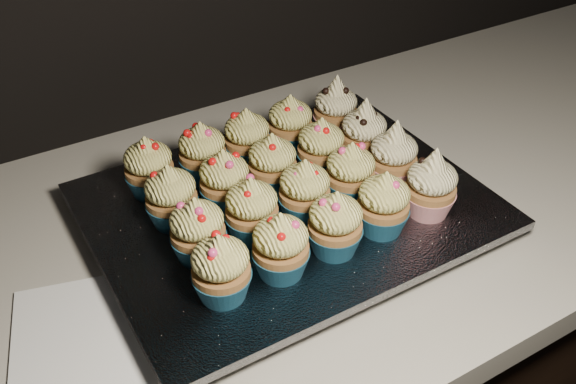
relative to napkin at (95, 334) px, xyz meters
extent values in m
cube|color=black|center=(0.47, 0.08, -0.47)|extent=(2.40, 0.60, 0.86)
cube|color=beige|center=(0.47, 0.08, -0.02)|extent=(2.44, 0.64, 0.04)
cube|color=white|center=(0.00, 0.00, 0.00)|extent=(0.21, 0.21, 0.00)
cube|color=black|center=(0.27, 0.05, 0.01)|extent=(0.44, 0.34, 0.02)
cube|color=silver|center=(0.27, 0.05, 0.03)|extent=(0.48, 0.37, 0.01)
cone|color=#185271|center=(0.13, -0.05, 0.05)|extent=(0.06, 0.06, 0.03)
ellipsoid|color=#F9EE7D|center=(0.13, -0.05, 0.09)|extent=(0.06, 0.06, 0.04)
cone|color=#F9EE7D|center=(0.13, -0.05, 0.11)|extent=(0.03, 0.03, 0.02)
cone|color=#185271|center=(0.20, -0.05, 0.05)|extent=(0.06, 0.06, 0.03)
ellipsoid|color=#F9EE7D|center=(0.20, -0.05, 0.09)|extent=(0.06, 0.06, 0.04)
cone|color=#F9EE7D|center=(0.20, -0.05, 0.11)|extent=(0.03, 0.03, 0.02)
cone|color=#185271|center=(0.27, -0.05, 0.05)|extent=(0.06, 0.06, 0.03)
ellipsoid|color=#F9EE7D|center=(0.27, -0.05, 0.09)|extent=(0.06, 0.06, 0.04)
cone|color=#F9EE7D|center=(0.27, -0.05, 0.11)|extent=(0.03, 0.03, 0.02)
cone|color=#185271|center=(0.34, -0.05, 0.05)|extent=(0.06, 0.06, 0.03)
ellipsoid|color=#F9EE7D|center=(0.34, -0.05, 0.09)|extent=(0.06, 0.06, 0.04)
cone|color=#F9EE7D|center=(0.34, -0.05, 0.11)|extent=(0.03, 0.03, 0.02)
cone|color=#AC1726|center=(0.41, -0.05, 0.05)|extent=(0.06, 0.06, 0.03)
ellipsoid|color=#FFF1B3|center=(0.41, -0.05, 0.09)|extent=(0.06, 0.06, 0.04)
cone|color=#FFF1B3|center=(0.41, -0.05, 0.11)|extent=(0.03, 0.03, 0.03)
cone|color=#185271|center=(0.13, 0.02, 0.05)|extent=(0.06, 0.06, 0.03)
ellipsoid|color=#F9EE7D|center=(0.13, 0.02, 0.09)|extent=(0.06, 0.06, 0.04)
cone|color=#F9EE7D|center=(0.13, 0.02, 0.11)|extent=(0.03, 0.03, 0.02)
cone|color=#185271|center=(0.20, 0.02, 0.05)|extent=(0.06, 0.06, 0.03)
ellipsoid|color=#F9EE7D|center=(0.20, 0.02, 0.09)|extent=(0.06, 0.06, 0.04)
cone|color=#F9EE7D|center=(0.20, 0.02, 0.11)|extent=(0.03, 0.03, 0.02)
cone|color=#185271|center=(0.27, 0.02, 0.05)|extent=(0.06, 0.06, 0.03)
ellipsoid|color=#F9EE7D|center=(0.27, 0.02, 0.09)|extent=(0.06, 0.06, 0.04)
cone|color=#F9EE7D|center=(0.27, 0.02, 0.11)|extent=(0.03, 0.03, 0.02)
cone|color=#185271|center=(0.34, 0.02, 0.05)|extent=(0.06, 0.06, 0.03)
ellipsoid|color=#F9EE7D|center=(0.34, 0.02, 0.09)|extent=(0.06, 0.06, 0.04)
cone|color=#F9EE7D|center=(0.34, 0.02, 0.11)|extent=(0.03, 0.03, 0.02)
cone|color=#AC1726|center=(0.41, 0.02, 0.05)|extent=(0.06, 0.06, 0.03)
ellipsoid|color=#FFF1B3|center=(0.41, 0.02, 0.09)|extent=(0.06, 0.06, 0.04)
cone|color=#FFF1B3|center=(0.41, 0.02, 0.11)|extent=(0.03, 0.03, 0.03)
cone|color=#185271|center=(0.13, 0.09, 0.05)|extent=(0.06, 0.06, 0.03)
ellipsoid|color=#F9EE7D|center=(0.13, 0.09, 0.09)|extent=(0.06, 0.06, 0.04)
cone|color=#F9EE7D|center=(0.13, 0.09, 0.11)|extent=(0.03, 0.03, 0.02)
cone|color=#185271|center=(0.20, 0.09, 0.05)|extent=(0.06, 0.06, 0.03)
ellipsoid|color=#F9EE7D|center=(0.20, 0.09, 0.09)|extent=(0.06, 0.06, 0.04)
cone|color=#F9EE7D|center=(0.20, 0.09, 0.11)|extent=(0.03, 0.03, 0.02)
cone|color=#185271|center=(0.27, 0.09, 0.05)|extent=(0.06, 0.06, 0.03)
ellipsoid|color=#F9EE7D|center=(0.27, 0.09, 0.09)|extent=(0.06, 0.06, 0.04)
cone|color=#F9EE7D|center=(0.27, 0.09, 0.11)|extent=(0.03, 0.03, 0.02)
cone|color=#185271|center=(0.34, 0.09, 0.05)|extent=(0.06, 0.06, 0.03)
ellipsoid|color=#F9EE7D|center=(0.34, 0.09, 0.09)|extent=(0.06, 0.06, 0.04)
cone|color=#F9EE7D|center=(0.34, 0.09, 0.11)|extent=(0.03, 0.03, 0.02)
cone|color=#AC1726|center=(0.41, 0.09, 0.05)|extent=(0.06, 0.06, 0.03)
ellipsoid|color=#FFF1B3|center=(0.41, 0.09, 0.09)|extent=(0.06, 0.06, 0.04)
cone|color=#FFF1B3|center=(0.41, 0.09, 0.11)|extent=(0.03, 0.03, 0.03)
cone|color=#185271|center=(0.13, 0.16, 0.05)|extent=(0.06, 0.06, 0.03)
ellipsoid|color=#F9EE7D|center=(0.13, 0.16, 0.09)|extent=(0.06, 0.06, 0.04)
cone|color=#F9EE7D|center=(0.13, 0.16, 0.11)|extent=(0.03, 0.03, 0.02)
cone|color=#185271|center=(0.20, 0.16, 0.05)|extent=(0.06, 0.06, 0.03)
ellipsoid|color=#F9EE7D|center=(0.20, 0.16, 0.09)|extent=(0.06, 0.06, 0.04)
cone|color=#F9EE7D|center=(0.20, 0.16, 0.11)|extent=(0.03, 0.03, 0.02)
cone|color=#185271|center=(0.27, 0.16, 0.05)|extent=(0.06, 0.06, 0.03)
ellipsoid|color=#F9EE7D|center=(0.27, 0.16, 0.09)|extent=(0.06, 0.06, 0.04)
cone|color=#F9EE7D|center=(0.27, 0.16, 0.11)|extent=(0.03, 0.03, 0.02)
cone|color=#185271|center=(0.34, 0.16, 0.05)|extent=(0.06, 0.06, 0.03)
ellipsoid|color=#F9EE7D|center=(0.34, 0.16, 0.09)|extent=(0.06, 0.06, 0.04)
cone|color=#F9EE7D|center=(0.34, 0.16, 0.11)|extent=(0.03, 0.03, 0.02)
cone|color=#AC1726|center=(0.41, 0.16, 0.05)|extent=(0.06, 0.06, 0.03)
ellipsoid|color=#FFF1B3|center=(0.41, 0.16, 0.09)|extent=(0.06, 0.06, 0.04)
cone|color=#FFF1B3|center=(0.41, 0.16, 0.11)|extent=(0.03, 0.03, 0.03)
camera|label=1|loc=(-0.05, -0.49, 0.53)|focal=40.00mm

